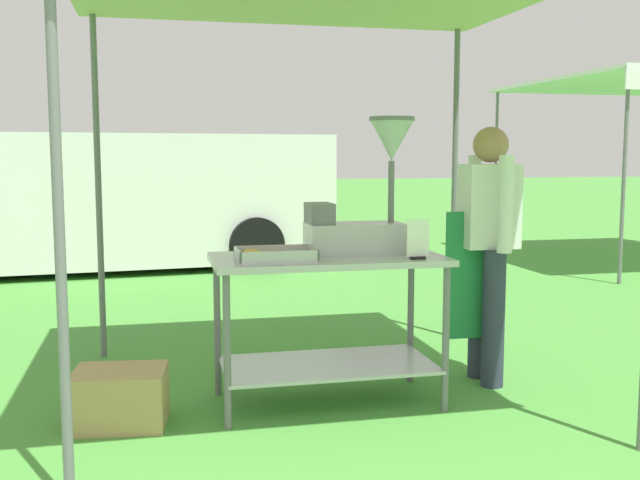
{
  "coord_description": "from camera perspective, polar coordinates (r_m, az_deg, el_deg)",
  "views": [
    {
      "loc": [
        -0.81,
        -2.9,
        1.44
      ],
      "look_at": [
        0.17,
        1.38,
        0.93
      ],
      "focal_mm": 41.73,
      "sensor_mm": 36.0,
      "label": 1
    }
  ],
  "objects": [
    {
      "name": "van_white",
      "position": [
        9.84,
        -16.0,
        3.03
      ],
      "size": [
        5.64,
        2.45,
        1.69
      ],
      "color": "white",
      "rests_on": "ground"
    },
    {
      "name": "ground_plane",
      "position": [
        9.06,
        -7.59,
        -2.65
      ],
      "size": [
        70.0,
        70.0,
        0.0
      ],
      "primitive_type": "plane",
      "color": "#478E38"
    },
    {
      "name": "donut_fryer",
      "position": [
        4.33,
        3.44,
        2.85
      ],
      "size": [
        0.63,
        0.28,
        0.79
      ],
      "color": "#B7B7BC",
      "rests_on": "donut_cart"
    },
    {
      "name": "donut_tray",
      "position": [
        4.03,
        -3.69,
        -1.3
      ],
      "size": [
        0.42,
        0.29,
        0.07
      ],
      "color": "#B7B7BC",
      "rests_on": "donut_cart"
    },
    {
      "name": "vendor",
      "position": [
        4.76,
        12.71,
        -0.06
      ],
      "size": [
        0.45,
        0.53,
        1.61
      ],
      "color": "#2D3347",
      "rests_on": "ground"
    },
    {
      "name": "donut_cart",
      "position": [
        4.28,
        0.6,
        -4.42
      ],
      "size": [
        1.32,
        0.68,
        0.86
      ],
      "color": "#B7B7BC",
      "rests_on": "ground"
    },
    {
      "name": "menu_sign",
      "position": [
        4.13,
        7.52,
        -0.19
      ],
      "size": [
        0.13,
        0.05,
        0.22
      ],
      "color": "black",
      "rests_on": "donut_cart"
    },
    {
      "name": "supply_crate",
      "position": [
        4.19,
        -15.08,
        -11.58
      ],
      "size": [
        0.52,
        0.43,
        0.3
      ],
      "color": "tan",
      "rests_on": "ground"
    }
  ]
}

